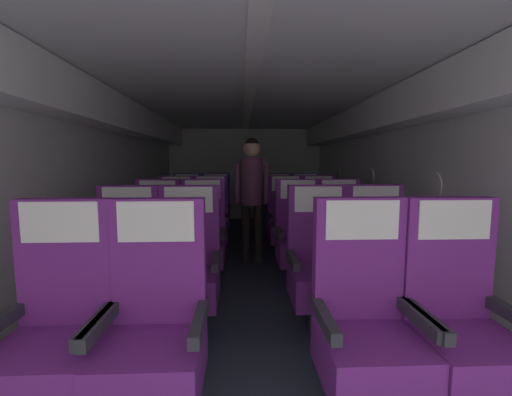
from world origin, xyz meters
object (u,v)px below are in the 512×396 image
(seat_a_right_aisle, at_px, (460,328))
(seat_e_left_window, at_px, (187,213))
(seat_d_right_aisle, at_px, (319,222))
(seat_c_right_window, at_px, (299,239))
(seat_a_left_window, at_px, (56,335))
(seat_e_right_window, at_px, (278,212))
(seat_c_right_aisle, at_px, (340,239))
(seat_d_left_aisle, at_px, (210,224))
(seat_d_right_window, at_px, (286,223))
(seat_b_right_aisle, at_px, (378,266))
(seat_d_left_window, at_px, (176,224))
(seat_e_left_aisle, at_px, (216,212))
(seat_c_left_aisle, at_px, (203,240))
(seat_b_left_window, at_px, (126,270))
(flight_attendant, at_px, (252,187))
(seat_b_left_aisle, at_px, (188,269))
(seat_e_right_aisle, at_px, (306,212))
(seat_a_left_aisle, at_px, (155,333))
(seat_c_left_window, at_px, (157,241))
(seat_a_right_window, at_px, (366,328))
(seat_b_right_window, at_px, (320,268))

(seat_a_right_aisle, distance_m, seat_e_left_window, 4.28)
(seat_d_right_aisle, bearing_deg, seat_c_right_window, -115.50)
(seat_a_right_aisle, bearing_deg, seat_a_left_window, 179.28)
(seat_e_right_window, bearing_deg, seat_c_right_aisle, -76.30)
(seat_d_left_aisle, xyz_separation_m, seat_d_right_window, (1.02, 0.00, 0.00))
(seat_b_right_aisle, bearing_deg, seat_c_right_aisle, 91.09)
(seat_d_left_window, distance_m, seat_d_left_aisle, 0.46)
(seat_d_left_aisle, relative_size, seat_e_right_window, 1.00)
(seat_a_right_aisle, bearing_deg, seat_e_left_aisle, 111.33)
(seat_e_right_window, bearing_deg, seat_e_left_window, 179.87)
(seat_c_left_aisle, distance_m, seat_d_left_window, 1.05)
(seat_c_left_aisle, bearing_deg, seat_a_left_window, -104.02)
(seat_a_left_window, height_order, seat_b_left_window, same)
(seat_a_right_aisle, height_order, seat_d_left_aisle, same)
(seat_d_right_window, height_order, flight_attendant, flight_attendant)
(seat_a_right_aisle, bearing_deg, seat_d_left_window, 124.21)
(seat_b_left_aisle, xyz_separation_m, seat_e_right_aisle, (1.48, 2.86, 0.00))
(seat_a_left_window, xyz_separation_m, seat_e_right_window, (1.48, 3.78, 0.00))
(seat_b_right_aisle, bearing_deg, seat_c_left_aisle, 147.74)
(seat_d_right_aisle, bearing_deg, seat_e_right_window, 116.71)
(seat_a_left_aisle, relative_size, seat_c_left_window, 1.00)
(seat_b_left_aisle, height_order, flight_attendant, flight_attendant)
(seat_e_right_aisle, bearing_deg, seat_e_left_window, -179.62)
(seat_e_left_window, bearing_deg, seat_c_left_aisle, -76.11)
(seat_a_right_window, xyz_separation_m, seat_b_right_aisle, (0.47, 0.96, 0.00))
(seat_b_left_aisle, distance_m, seat_e_right_aisle, 3.22)
(seat_a_left_window, distance_m, seat_e_right_window, 4.06)
(seat_e_left_aisle, height_order, flight_attendant, flight_attendant)
(seat_c_right_window, xyz_separation_m, seat_e_right_aisle, (0.46, 1.91, 0.00))
(seat_e_right_window, height_order, flight_attendant, flight_attendant)
(seat_b_right_aisle, xyz_separation_m, seat_c_right_window, (-0.47, 0.94, 0.00))
(seat_a_right_aisle, bearing_deg, seat_b_right_aisle, 89.92)
(seat_b_left_aisle, height_order, seat_e_left_aisle, same)
(seat_b_left_aisle, xyz_separation_m, seat_e_right_window, (1.01, 2.84, 0.00))
(seat_a_right_aisle, distance_m, seat_c_right_window, 1.97)
(seat_b_right_window, distance_m, flight_attendant, 1.83)
(seat_c_right_window, xyz_separation_m, seat_d_right_aisle, (0.46, 0.96, 0.00))
(seat_a_left_window, xyz_separation_m, seat_e_left_window, (0.00, 3.78, 0.00))
(seat_a_left_window, bearing_deg, seat_c_left_window, 89.97)
(seat_b_left_aisle, relative_size, seat_d_right_aisle, 1.00)
(seat_a_left_aisle, height_order, seat_c_left_aisle, same)
(seat_c_right_window, height_order, seat_e_left_window, same)
(seat_a_left_window, height_order, seat_b_right_aisle, same)
(seat_c_left_aisle, xyz_separation_m, seat_d_left_window, (-0.46, 0.95, 0.00))
(seat_e_right_aisle, bearing_deg, seat_b_left_window, -124.39)
(seat_a_left_aisle, xyz_separation_m, seat_d_right_aisle, (1.49, 2.85, 0.00))
(seat_d_left_aisle, bearing_deg, seat_b_right_window, -61.76)
(seat_e_left_aisle, bearing_deg, seat_a_left_aisle, -89.99)
(seat_e_left_window, bearing_deg, seat_b_right_aisle, -55.37)
(seat_a_left_window, bearing_deg, flight_attendant, 68.80)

